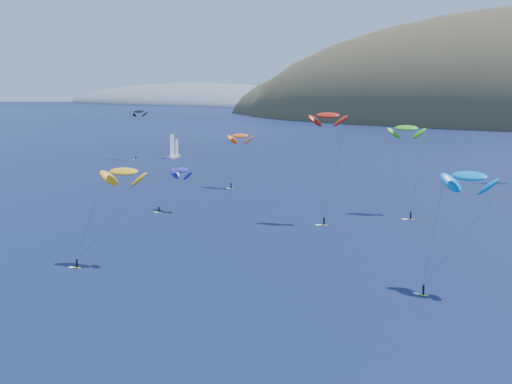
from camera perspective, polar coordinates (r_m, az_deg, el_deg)
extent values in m
plane|color=black|center=(92.29, -19.55, -13.03)|extent=(2800.00, 2800.00, 0.00)
ellipsoid|color=#3D3526|center=(678.75, 11.41, 5.51)|extent=(340.00, 240.00, 120.00)
ellipsoid|color=slate|center=(981.86, -4.78, 6.94)|extent=(400.00, 240.00, 60.00)
ellipsoid|color=slate|center=(875.92, 1.44, 6.77)|extent=(240.00, 180.00, 44.00)
cube|color=silver|center=(306.21, -6.59, 2.80)|extent=(2.92, 8.09, 0.95)
cylinder|color=silver|center=(306.08, -6.56, 3.84)|extent=(0.15, 0.15, 11.08)
cube|color=yellow|center=(219.97, -2.01, 0.27)|extent=(1.50, 0.49, 0.08)
cylinder|color=black|center=(219.83, -2.01, 0.51)|extent=(0.35, 0.35, 1.58)
sphere|color=#8C6047|center=(219.69, -2.01, 0.75)|extent=(0.27, 0.27, 0.27)
ellipsoid|color=#FF5911|center=(222.04, -1.27, 4.53)|extent=(8.57, 4.25, 4.70)
cube|color=yellow|center=(133.24, -14.12, -5.90)|extent=(1.42, 0.68, 0.08)
cylinder|color=black|center=(133.02, -14.13, -5.54)|extent=(0.32, 0.32, 1.47)
sphere|color=#8C6047|center=(132.81, -14.15, -5.19)|extent=(0.25, 0.25, 0.25)
ellipsoid|color=#FCAD19|center=(132.94, -10.55, 1.62)|extent=(9.49, 5.86, 4.93)
cube|color=yellow|center=(176.26, 12.26, -2.16)|extent=(1.67, 0.90, 0.09)
cylinder|color=black|center=(176.07, 12.27, -1.84)|extent=(0.38, 0.38, 1.72)
sphere|color=#8C6047|center=(175.89, 12.28, -1.52)|extent=(0.29, 0.29, 0.29)
ellipsoid|color=#39B614|center=(183.85, 11.95, 5.04)|extent=(9.81, 6.57, 5.02)
cube|color=yellow|center=(116.59, 13.23, -8.04)|extent=(1.43, 0.74, 0.08)
cylinder|color=black|center=(116.34, 13.25, -7.63)|extent=(0.32, 0.32, 1.47)
sphere|color=#8C6047|center=(116.10, 13.27, -7.23)|extent=(0.25, 0.25, 0.25)
ellipsoid|color=#007DD2|center=(118.88, 16.69, 1.24)|extent=(10.12, 6.61, 5.20)
cube|color=yellow|center=(166.36, 5.46, -2.66)|extent=(1.63, 0.80, 0.09)
cylinder|color=black|center=(166.17, 5.47, -2.33)|extent=(0.37, 0.37, 1.68)
sphere|color=#8C6047|center=(165.97, 5.47, -2.00)|extent=(0.28, 0.28, 0.28)
ellipsoid|color=#B41909|center=(169.27, 5.76, 6.13)|extent=(9.39, 5.94, 4.85)
cube|color=yellow|center=(182.25, -7.76, -1.67)|extent=(1.43, 0.79, 0.08)
cylinder|color=black|center=(182.09, -7.77, -1.40)|extent=(0.32, 0.32, 1.47)
sphere|color=#8C6047|center=(181.94, -7.77, -1.14)|extent=(0.25, 0.25, 0.25)
ellipsoid|color=#27289F|center=(184.28, -5.99, 1.76)|extent=(8.62, 5.86, 4.40)
cube|color=yellow|center=(301.13, -9.58, 2.56)|extent=(1.32, 0.83, 0.07)
cylinder|color=black|center=(301.04, -9.58, 2.71)|extent=(0.30, 0.30, 1.37)
sphere|color=#8C6047|center=(300.95, -9.59, 2.86)|extent=(0.23, 0.23, 0.23)
ellipsoid|color=black|center=(303.73, -9.36, 6.37)|extent=(7.90, 5.81, 4.00)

